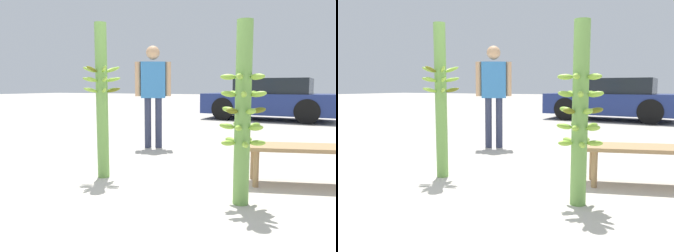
{
  "view_description": "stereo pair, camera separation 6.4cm",
  "coord_description": "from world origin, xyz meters",
  "views": [
    {
      "loc": [
        1.51,
        -2.71,
        1.03
      ],
      "look_at": [
        0.09,
        0.24,
        0.64
      ],
      "focal_mm": 35.0,
      "sensor_mm": 36.0,
      "label": 1
    },
    {
      "loc": [
        1.57,
        -2.69,
        1.03
      ],
      "look_at": [
        0.09,
        0.24,
        0.64
      ],
      "focal_mm": 35.0,
      "sensor_mm": 36.0,
      "label": 2
    }
  ],
  "objects": [
    {
      "name": "ground_plane",
      "position": [
        0.0,
        0.0,
        0.0
      ],
      "size": [
        80.0,
        80.0,
        0.0
      ],
      "primitive_type": "plane",
      "color": "#B2AA9E"
    },
    {
      "name": "banana_stalk_left",
      "position": [
        -0.75,
        0.28,
        0.89
      ],
      "size": [
        0.42,
        0.44,
        1.73
      ],
      "color": "#6B9E47",
      "rests_on": "ground_plane"
    },
    {
      "name": "banana_stalk_center",
      "position": [
        0.87,
        0.09,
        0.8
      ],
      "size": [
        0.4,
        0.4,
        1.59
      ],
      "color": "#6B9E47",
      "rests_on": "ground_plane"
    },
    {
      "name": "vendor_person",
      "position": [
        -1.11,
        2.15,
        1.03
      ],
      "size": [
        0.57,
        0.37,
        1.71
      ],
      "rotation": [
        0.0,
        0.0,
        -2.64
      ],
      "color": "#2D334C",
      "rests_on": "ground_plane"
    },
    {
      "name": "market_bench",
      "position": [
        1.47,
        0.98,
        0.36
      ],
      "size": [
        1.61,
        0.84,
        0.42
      ],
      "rotation": [
        0.0,
        0.0,
        0.29
      ],
      "color": "#99754C",
      "rests_on": "ground_plane"
    },
    {
      "name": "parked_car",
      "position": [
        -0.07,
        7.97,
        0.64
      ],
      "size": [
        3.99,
        1.94,
        1.29
      ],
      "rotation": [
        0.0,
        0.0,
        1.53
      ],
      "color": "navy",
      "rests_on": "ground_plane"
    }
  ]
}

